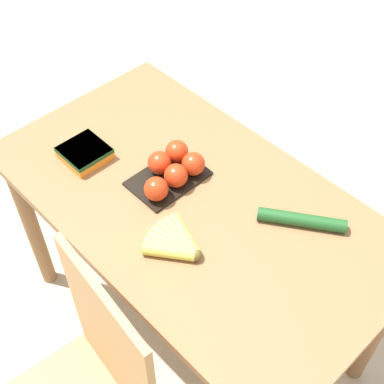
% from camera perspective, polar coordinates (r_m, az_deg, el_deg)
% --- Properties ---
extents(ground_plane, '(12.00, 12.00, 0.00)m').
position_cam_1_polar(ground_plane, '(2.29, 0.00, -13.61)').
color(ground_plane, '#B7A88E').
extents(dining_table, '(1.30, 0.74, 0.78)m').
position_cam_1_polar(dining_table, '(1.74, 0.00, -3.32)').
color(dining_table, olive).
rests_on(dining_table, ground_plane).
extents(banana_bunch, '(0.17, 0.17, 0.04)m').
position_cam_1_polar(banana_bunch, '(1.52, -1.73, -5.45)').
color(banana_bunch, brown).
rests_on(banana_bunch, dining_table).
extents(tomato_pack, '(0.16, 0.24, 0.09)m').
position_cam_1_polar(tomato_pack, '(1.67, -2.22, 2.35)').
color(tomato_pack, black).
rests_on(tomato_pack, dining_table).
extents(carrot_bag, '(0.14, 0.14, 0.04)m').
position_cam_1_polar(carrot_bag, '(1.79, -11.39, 4.18)').
color(carrot_bag, orange).
rests_on(carrot_bag, dining_table).
extents(cucumber_near, '(0.24, 0.18, 0.04)m').
position_cam_1_polar(cucumber_near, '(1.60, 11.61, -2.95)').
color(cucumber_near, '#1E5123').
rests_on(cucumber_near, dining_table).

